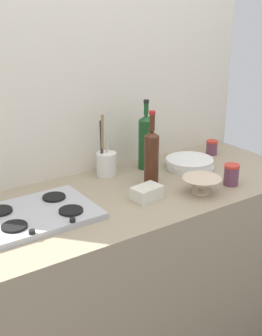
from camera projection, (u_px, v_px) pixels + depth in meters
The scene contains 11 objects.
counter_block at pixel (131, 275), 2.26m from camera, with size 1.80×0.70×0.90m, color tan.
backsplash_panel at pixel (89, 114), 2.29m from camera, with size 1.90×0.06×2.38m, color beige.
stovetop_hob at pixel (36, 214), 1.86m from camera, with size 0.48×0.36×0.04m.
plate_stack at pixel (190, 163), 2.38m from camera, with size 0.25×0.25×0.05m.
wine_bottle_leftmost at pixel (146, 141), 2.34m from camera, with size 0.08×0.08×0.36m.
wine_bottle_mid_left at pixel (152, 156), 2.14m from camera, with size 0.07×0.07×0.36m.
mixing_bowl at pixel (201, 185), 2.07m from camera, with size 0.18×0.18×0.07m.
butter_dish at pixel (147, 193), 2.02m from camera, with size 0.13×0.09×0.06m, color silver.
utensil_crock at pixel (106, 162), 2.27m from camera, with size 0.10×0.10×0.32m.
condiment_jar_front at pixel (231, 175), 2.16m from camera, with size 0.07×0.07×0.10m.
condiment_jar_rear at pixel (212, 147), 2.58m from camera, with size 0.07×0.07×0.08m.
Camera 1 is at (-1.08, -1.59, 1.75)m, focal length 48.56 mm.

